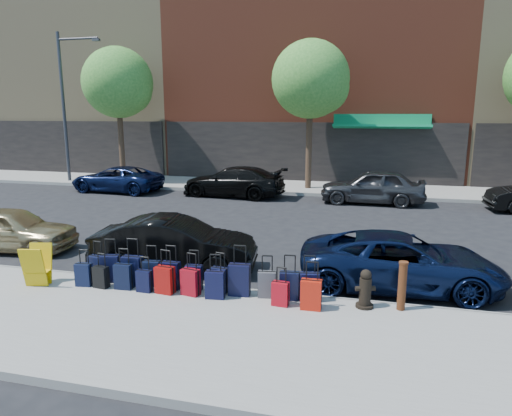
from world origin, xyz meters
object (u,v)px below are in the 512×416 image
(car_far_0, at_px, (117,179))
(car_far_2, at_px, (372,186))
(suitcase_front_5, at_px, (194,277))
(display_rack, at_px, (37,266))
(tree_center, at_px, (313,81))
(tree_left, at_px, (120,85))
(car_near_0, at_px, (10,229))
(car_near_1, at_px, (175,244))
(streetlight, at_px, (66,99))
(bollard, at_px, (402,285))
(car_near_2, at_px, (401,261))
(fire_hydrant, at_px, (365,290))
(car_far_1, at_px, (233,182))

(car_far_0, distance_m, car_far_2, 12.51)
(suitcase_front_5, distance_m, display_rack, 3.52)
(tree_center, relative_size, suitcase_front_5, 8.27)
(tree_left, height_order, suitcase_front_5, tree_left)
(car_near_0, distance_m, car_near_1, 5.32)
(tree_center, xyz_separation_m, car_far_0, (-9.47, -2.64, -4.77))
(tree_center, bearing_deg, streetlight, -177.02)
(tree_center, height_order, bollard, tree_center)
(car_near_2, bearing_deg, display_rack, 103.63)
(tree_left, height_order, fire_hydrant, tree_left)
(tree_left, relative_size, fire_hydrant, 9.33)
(fire_hydrant, xyz_separation_m, bollard, (0.69, 0.06, 0.15))
(car_near_0, xyz_separation_m, car_near_2, (10.77, -0.26, -0.01))
(car_near_0, distance_m, car_far_2, 14.04)
(car_far_0, bearing_deg, tree_left, -154.59)
(car_far_2, bearing_deg, car_far_0, -89.55)
(display_rack, relative_size, car_near_0, 0.24)
(suitcase_front_5, distance_m, car_near_0, 6.66)
(streetlight, xyz_separation_m, car_far_1, (10.07, -1.80, -3.95))
(suitcase_front_5, relative_size, car_far_0, 0.19)
(streetlight, xyz_separation_m, suitcase_front_5, (12.74, -13.57, -4.24))
(tree_left, bearing_deg, car_far_1, -19.34)
(car_far_0, bearing_deg, suitcase_front_5, 41.05)
(bollard, bearing_deg, car_near_0, 170.17)
(tree_center, height_order, car_far_2, tree_center)
(streetlight, height_order, car_near_1, streetlight)
(suitcase_front_5, xyz_separation_m, car_far_0, (-8.77, 11.63, 0.22))
(streetlight, relative_size, car_far_1, 1.63)
(fire_hydrant, bearing_deg, suitcase_front_5, 161.67)
(streetlight, relative_size, display_rack, 8.86)
(car_near_0, distance_m, car_far_0, 10.05)
(car_far_1, bearing_deg, tree_center, 131.89)
(bollard, height_order, car_far_1, car_far_1)
(car_near_1, distance_m, car_near_2, 5.47)
(streetlight, xyz_separation_m, fire_hydrant, (16.36, -13.62, -4.15))
(fire_hydrant, height_order, display_rack, display_rack)
(fire_hydrant, distance_m, car_far_0, 17.03)
(tree_left, distance_m, display_rack, 16.87)
(display_rack, height_order, car_far_0, car_far_0)
(bollard, relative_size, car_far_0, 0.21)
(streetlight, bearing_deg, bollard, -38.50)
(tree_left, height_order, car_far_2, tree_left)
(car_far_2, bearing_deg, car_near_0, -45.54)
(suitcase_front_5, distance_m, bollard, 4.32)
(suitcase_front_5, xyz_separation_m, car_near_1, (-1.09, 1.46, 0.25))
(tree_center, bearing_deg, fire_hydrant, -78.47)
(tree_center, xyz_separation_m, car_far_1, (-3.37, -2.50, -4.70))
(tree_left, distance_m, tree_center, 10.50)
(car_far_0, distance_m, car_far_1, 6.10)
(tree_center, height_order, streetlight, streetlight)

